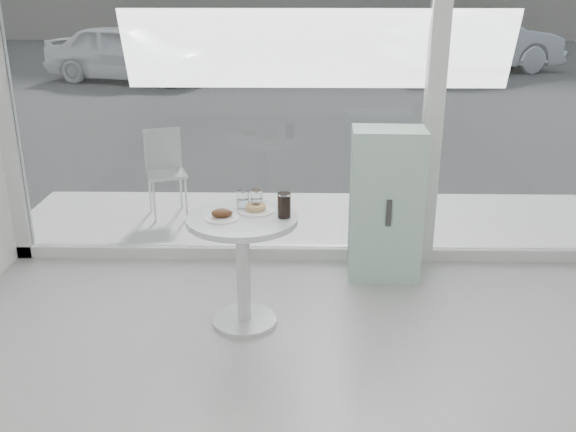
{
  "coord_description": "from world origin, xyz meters",
  "views": [
    {
      "loc": [
        -0.13,
        -1.95,
        2.19
      ],
      "look_at": [
        -0.2,
        1.7,
        0.85
      ],
      "focal_mm": 40.0,
      "sensor_mm": 36.0,
      "label": 1
    }
  ],
  "objects_px": {
    "plate_fritter": "(222,215)",
    "cola_glass": "(284,206)",
    "mint_cabinet": "(386,204)",
    "patio_chair": "(165,167)",
    "plate_donut": "(256,209)",
    "car_white": "(128,53)",
    "water_tumbler_b": "(256,201)",
    "car_silver": "(472,42)",
    "main_table": "(243,248)",
    "water_tumbler_a": "(243,201)"
  },
  "relations": [
    {
      "from": "main_table",
      "to": "water_tumbler_a",
      "type": "distance_m",
      "value": 0.31
    },
    {
      "from": "cola_glass",
      "to": "water_tumbler_b",
      "type": "bearing_deg",
      "value": 140.82
    },
    {
      "from": "plate_donut",
      "to": "cola_glass",
      "type": "height_order",
      "value": "cola_glass"
    },
    {
      "from": "mint_cabinet",
      "to": "water_tumbler_a",
      "type": "xyz_separation_m",
      "value": [
        -1.03,
        -0.65,
        0.24
      ]
    },
    {
      "from": "mint_cabinet",
      "to": "patio_chair",
      "type": "height_order",
      "value": "mint_cabinet"
    },
    {
      "from": "car_silver",
      "to": "water_tumbler_b",
      "type": "xyz_separation_m",
      "value": [
        -4.56,
        -12.66,
        0.07
      ]
    },
    {
      "from": "car_white",
      "to": "plate_fritter",
      "type": "xyz_separation_m",
      "value": [
        3.48,
        -11.17,
        0.15
      ]
    },
    {
      "from": "mint_cabinet",
      "to": "water_tumbler_b",
      "type": "height_order",
      "value": "mint_cabinet"
    },
    {
      "from": "patio_chair",
      "to": "car_white",
      "type": "distance_m",
      "value": 9.45
    },
    {
      "from": "patio_chair",
      "to": "plate_donut",
      "type": "relative_size",
      "value": 3.51
    },
    {
      "from": "main_table",
      "to": "water_tumbler_a",
      "type": "height_order",
      "value": "water_tumbler_a"
    },
    {
      "from": "water_tumbler_b",
      "to": "plate_fritter",
      "type": "bearing_deg",
      "value": -137.06
    },
    {
      "from": "mint_cabinet",
      "to": "cola_glass",
      "type": "bearing_deg",
      "value": -131.57
    },
    {
      "from": "plate_fritter",
      "to": "plate_donut",
      "type": "xyz_separation_m",
      "value": [
        0.2,
        0.14,
        -0.01
      ]
    },
    {
      "from": "main_table",
      "to": "mint_cabinet",
      "type": "distance_m",
      "value": 1.29
    },
    {
      "from": "car_white",
      "to": "car_silver",
      "type": "relative_size",
      "value": 0.83
    },
    {
      "from": "water_tumbler_b",
      "to": "car_silver",
      "type": "bearing_deg",
      "value": 70.18
    },
    {
      "from": "patio_chair",
      "to": "car_white",
      "type": "bearing_deg",
      "value": 86.68
    },
    {
      "from": "patio_chair",
      "to": "plate_fritter",
      "type": "xyz_separation_m",
      "value": [
        0.81,
        -2.11,
        0.28
      ]
    },
    {
      "from": "plate_fritter",
      "to": "cola_glass",
      "type": "xyz_separation_m",
      "value": [
        0.39,
        0.04,
        0.05
      ]
    },
    {
      "from": "plate_fritter",
      "to": "mint_cabinet",
      "type": "bearing_deg",
      "value": 35.88
    },
    {
      "from": "patio_chair",
      "to": "car_white",
      "type": "height_order",
      "value": "car_white"
    },
    {
      "from": "mint_cabinet",
      "to": "car_silver",
      "type": "distance_m",
      "value": 12.56
    },
    {
      "from": "water_tumbler_b",
      "to": "patio_chair",
      "type": "bearing_deg",
      "value": 117.77
    },
    {
      "from": "plate_fritter",
      "to": "plate_donut",
      "type": "height_order",
      "value": "plate_fritter"
    },
    {
      "from": "water_tumbler_a",
      "to": "main_table",
      "type": "bearing_deg",
      "value": -88.71
    },
    {
      "from": "car_white",
      "to": "water_tumbler_b",
      "type": "relative_size",
      "value": 28.99
    },
    {
      "from": "patio_chair",
      "to": "plate_fritter",
      "type": "bearing_deg",
      "value": -88.86
    },
    {
      "from": "car_white",
      "to": "water_tumbler_b",
      "type": "distance_m",
      "value": 11.58
    },
    {
      "from": "plate_fritter",
      "to": "water_tumbler_b",
      "type": "height_order",
      "value": "water_tumbler_b"
    },
    {
      "from": "car_silver",
      "to": "patio_chair",
      "type": "bearing_deg",
      "value": 133.97
    },
    {
      "from": "car_silver",
      "to": "plate_donut",
      "type": "xyz_separation_m",
      "value": [
        -4.57,
        -12.71,
        0.03
      ]
    },
    {
      "from": "car_white",
      "to": "water_tumbler_b",
      "type": "bearing_deg",
      "value": -145.12
    },
    {
      "from": "water_tumbler_b",
      "to": "cola_glass",
      "type": "distance_m",
      "value": 0.24
    },
    {
      "from": "plate_fritter",
      "to": "cola_glass",
      "type": "distance_m",
      "value": 0.4
    },
    {
      "from": "car_silver",
      "to": "car_white",
      "type": "bearing_deg",
      "value": 82.93
    },
    {
      "from": "patio_chair",
      "to": "water_tumbler_a",
      "type": "bearing_deg",
      "value": -84.19
    },
    {
      "from": "patio_chair",
      "to": "car_silver",
      "type": "distance_m",
      "value": 12.11
    },
    {
      "from": "plate_fritter",
      "to": "cola_glass",
      "type": "relative_size",
      "value": 1.33
    },
    {
      "from": "plate_fritter",
      "to": "water_tumbler_b",
      "type": "distance_m",
      "value": 0.28
    },
    {
      "from": "car_silver",
      "to": "plate_fritter",
      "type": "relative_size",
      "value": 21.23
    },
    {
      "from": "patio_chair",
      "to": "plate_donut",
      "type": "distance_m",
      "value": 2.23
    },
    {
      "from": "water_tumbler_a",
      "to": "cola_glass",
      "type": "distance_m",
      "value": 0.31
    },
    {
      "from": "main_table",
      "to": "car_white",
      "type": "distance_m",
      "value": 11.69
    },
    {
      "from": "main_table",
      "to": "car_white",
      "type": "height_order",
      "value": "car_white"
    },
    {
      "from": "mint_cabinet",
      "to": "cola_glass",
      "type": "distance_m",
      "value": 1.12
    },
    {
      "from": "mint_cabinet",
      "to": "water_tumbler_b",
      "type": "xyz_separation_m",
      "value": [
        -0.94,
        -0.64,
        0.24
      ]
    },
    {
      "from": "patio_chair",
      "to": "plate_fritter",
      "type": "relative_size",
      "value": 3.79
    },
    {
      "from": "main_table",
      "to": "plate_fritter",
      "type": "bearing_deg",
      "value": -159.25
    },
    {
      "from": "cola_glass",
      "to": "plate_fritter",
      "type": "bearing_deg",
      "value": -174.37
    }
  ]
}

